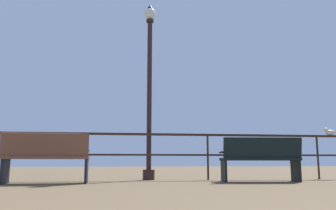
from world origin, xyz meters
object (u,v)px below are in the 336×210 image
bench_near_right (261,157)px  lamppost_center (149,82)px  bench_near_left (46,156)px  seagull_on_rail (329,132)px

bench_near_right → lamppost_center: size_ratio=0.39×
bench_near_left → bench_near_right: 4.08m
lamppost_center → seagull_on_rail: 4.34m
bench_near_right → seagull_on_rail: bearing=23.1°
seagull_on_rail → lamppost_center: bearing=177.3°
lamppost_center → bench_near_right: bearing=-27.1°
bench_near_left → lamppost_center: lamppost_center is taller
bench_near_left → bench_near_right: bearing=0.0°
seagull_on_rail → bench_near_left: bearing=-171.8°
bench_near_left → seagull_on_rail: size_ratio=4.08×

